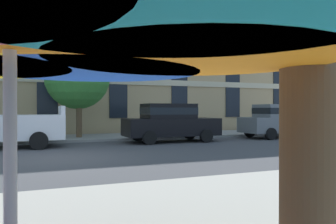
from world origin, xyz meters
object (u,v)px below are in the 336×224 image
sedan_gray (280,120)px  patio_umbrella (10,1)px  sedan_black (170,122)px  street_tree_middle (78,75)px

sedan_gray → patio_umbrella: (-12.29, -12.70, 1.06)m
patio_umbrella → sedan_gray: bearing=45.9°
sedan_black → patio_umbrella: size_ratio=1.25×
sedan_gray → street_tree_middle: bearing=164.3°
street_tree_middle → patio_umbrella: (-2.08, -15.58, -1.25)m
patio_umbrella → sedan_black: bearing=65.0°
street_tree_middle → sedan_black: bearing=-36.8°
street_tree_middle → patio_umbrella: street_tree_middle is taller
sedan_black → street_tree_middle: street_tree_middle is taller
sedan_black → patio_umbrella: (-5.93, -12.70, 1.06)m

